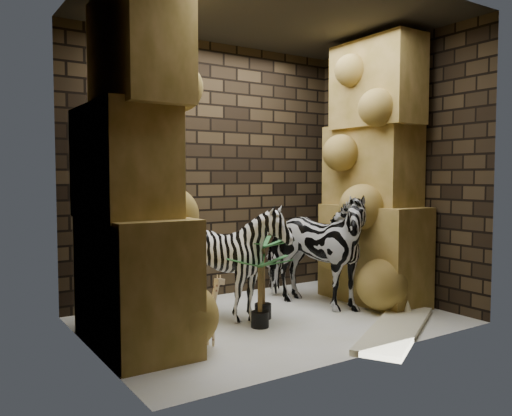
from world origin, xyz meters
TOP-DOWN VIEW (x-y plane):
  - floor at (0.00, 0.00)m, footprint 3.50×3.50m
  - ceiling at (0.00, 0.00)m, footprint 3.50×3.50m
  - wall_back at (0.00, 1.25)m, footprint 3.50×0.00m
  - wall_front at (0.00, -1.25)m, footprint 3.50×0.00m
  - wall_left at (-1.75, 0.00)m, footprint 0.00×3.00m
  - wall_right at (1.75, 0.00)m, footprint 0.00×3.00m
  - rock_pillar_left at (-1.40, 0.00)m, footprint 0.68×1.30m
  - rock_pillar_right at (1.42, 0.00)m, footprint 0.58×1.25m
  - zebra_right at (0.66, 0.18)m, footprint 1.00×1.39m
  - zebra_left at (-0.31, 0.20)m, footprint 1.28×1.42m
  - giraffe_toy at (-0.94, -0.38)m, footprint 0.32×0.22m
  - palm_front at (-0.03, 0.10)m, footprint 0.36×0.36m
  - palm_back at (-0.22, -0.14)m, footprint 0.36×0.36m
  - surfboard at (0.76, -0.94)m, footprint 1.65×1.20m

SIDE VIEW (x-z plane):
  - floor at x=0.00m, z-range 0.00..0.00m
  - surfboard at x=0.76m, z-range 0.00..0.05m
  - giraffe_toy at x=-0.94m, z-range 0.00..0.60m
  - palm_back at x=-0.22m, z-range 0.00..0.69m
  - palm_front at x=-0.03m, z-range 0.00..0.83m
  - zebra_left at x=-0.31m, z-range 0.00..1.06m
  - zebra_right at x=0.66m, z-range 0.00..1.48m
  - wall_back at x=0.00m, z-range -0.25..3.25m
  - wall_front at x=0.00m, z-range -0.25..3.25m
  - wall_left at x=-1.75m, z-range 0.00..3.00m
  - wall_right at x=1.75m, z-range 0.00..3.00m
  - rock_pillar_left at x=-1.40m, z-range 0.00..3.00m
  - rock_pillar_right at x=1.42m, z-range 0.00..3.00m
  - ceiling at x=0.00m, z-range 3.00..3.00m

